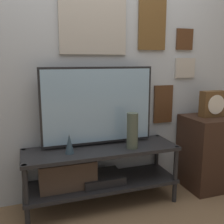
% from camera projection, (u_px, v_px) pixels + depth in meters
% --- Properties ---
extents(ground_plane, '(12.00, 12.00, 0.00)m').
position_uv_depth(ground_plane, '(110.00, 219.00, 2.14)').
color(ground_plane, '#846647').
extents(wall_back, '(6.40, 0.08, 2.70)m').
position_uv_depth(wall_back, '(93.00, 52.00, 2.35)').
color(wall_back, '#B2BCC6').
rests_on(wall_back, ground_plane).
extents(media_console, '(1.34, 0.42, 0.53)m').
position_uv_depth(media_console, '(89.00, 171.00, 2.28)').
color(media_console, '#232326').
rests_on(media_console, ground_plane).
extents(television, '(1.00, 0.05, 0.69)m').
position_uv_depth(television, '(98.00, 106.00, 2.29)').
color(television, black).
rests_on(television, media_console).
extents(vase_tall_ceramic, '(0.10, 0.10, 0.31)m').
position_uv_depth(vase_tall_ceramic, '(132.00, 131.00, 2.24)').
color(vase_tall_ceramic, '#4C5647').
rests_on(vase_tall_ceramic, media_console).
extents(vase_slim_bronze, '(0.07, 0.07, 0.16)m').
position_uv_depth(vase_slim_bronze, '(69.00, 144.00, 2.13)').
color(vase_slim_bronze, '#2D4251').
rests_on(vase_slim_bronze, media_console).
extents(side_table, '(0.41, 0.44, 0.73)m').
position_uv_depth(side_table, '(205.00, 152.00, 2.64)').
color(side_table, '#382319').
rests_on(side_table, ground_plane).
extents(mantel_clock, '(0.25, 0.11, 0.25)m').
position_uv_depth(mantel_clock, '(213.00, 104.00, 2.57)').
color(mantel_clock, brown).
rests_on(mantel_clock, side_table).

